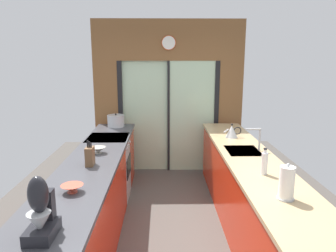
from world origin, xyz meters
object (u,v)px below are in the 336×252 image
Objects in this scene: kettle at (232,131)px; soap_bottle at (264,163)px; oven_range at (109,168)px; knife_block at (90,156)px; mixing_bowl_far at (98,150)px; stand_mixer at (41,214)px; stock_pot at (116,121)px; paper_towel_roll at (287,183)px; mixing_bowl_near at (72,188)px.

soap_bottle is at bearing -90.08° from kettle.
knife_block reaches higher than oven_range.
mixing_bowl_far is 0.67× the size of knife_block.
stand_mixer is (0.00, -1.38, 0.06)m from knife_block.
stock_pot is (0.00, 1.94, -0.00)m from knife_block.
stock_pot is (-0.00, 3.31, -0.06)m from stand_mixer.
stock_pot is at bearing 128.53° from soap_bottle.
kettle is at bearing 55.14° from stand_mixer.
stand_mixer reaches higher than stock_pot.
mixing_bowl_far is at bearing 144.06° from paper_towel_roll.
paper_towel_roll is at bearing -57.51° from stock_pot.
mixing_bowl_near is at bearing -90.00° from knife_block.
knife_block reaches higher than mixing_bowl_near.
stock_pot is at bearing 90.00° from mixing_bowl_far.
stand_mixer reaches higher than oven_range.
soap_bottle is (1.78, -0.73, 0.07)m from mixing_bowl_far.
soap_bottle reaches higher than mixing_bowl_far.
knife_block is at bearing 90.00° from mixing_bowl_near.
oven_range is 3.57× the size of kettle.
mixing_bowl_far is 0.72× the size of kettle.
mixing_bowl_far is 1.81m from stand_mixer.
stand_mixer reaches higher than mixing_bowl_far.
kettle is (1.78, 1.87, 0.05)m from mixing_bowl_near.
stock_pot is at bearing 90.00° from mixing_bowl_near.
mixing_bowl_far is 0.69× the size of soap_bottle.
soap_bottle is (1.78, 0.39, 0.08)m from mixing_bowl_near.
paper_towel_roll reaches higher than mixing_bowl_far.
mixing_bowl_near is 1.82m from soap_bottle.
knife_block reaches higher than soap_bottle.
stand_mixer is (0.00, -1.81, 0.12)m from mixing_bowl_far.
knife_block is at bearing -146.45° from kettle.
soap_bottle is at bearing 31.22° from stand_mixer.
mixing_bowl_far is 2.20m from paper_towel_roll.
stock_pot is (0.02, 0.72, 0.56)m from oven_range.
mixing_bowl_near is at bearing -90.00° from mixing_bowl_far.
paper_towel_roll is at bearing 16.28° from stand_mixer.
stock_pot is (0.00, 2.63, 0.06)m from mixing_bowl_near.
stand_mixer is at bearing -90.00° from mixing_bowl_far.
kettle is at bearing -1.15° from oven_range.
paper_towel_roll is (1.78, -2.80, 0.04)m from stock_pot.
soap_bottle reaches higher than mixing_bowl_near.
mixing_bowl_far is at bearing 89.99° from knife_block.
paper_towel_roll is (1.78, -1.29, 0.10)m from mixing_bowl_far.
soap_bottle reaches higher than stock_pot.
kettle is at bearing -23.01° from stock_pot.
mixing_bowl_near is 0.69× the size of knife_block.
oven_range is 2.81m from paper_towel_roll.
stock_pot is at bearing 90.00° from knife_block.
mixing_bowl_far is at bearing 90.00° from mixing_bowl_near.
mixing_bowl_near reaches higher than oven_range.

